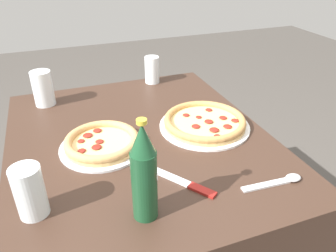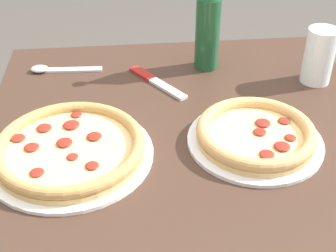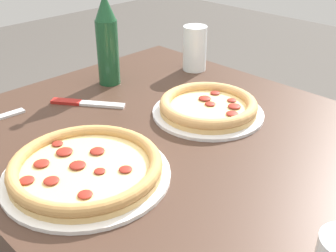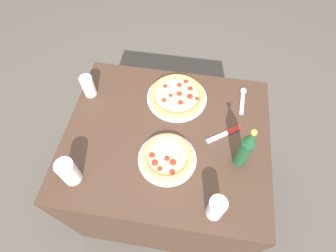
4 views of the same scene
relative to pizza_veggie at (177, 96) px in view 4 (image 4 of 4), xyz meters
name	(u,v)px [view 4 (image 4 of 4)]	position (x,y,z in m)	size (l,w,h in m)	color
ground_plane	(167,187)	(-0.02, -0.24, -0.80)	(8.00, 8.00, 0.00)	#4C4742
table	(167,166)	(-0.02, -0.24, -0.41)	(1.02, 0.86, 0.78)	#3D281E
pizza_veggie	(177,96)	(0.00, 0.00, 0.00)	(0.32, 0.32, 0.04)	white
pizza_salami	(167,157)	(0.01, -0.37, 0.00)	(0.28, 0.28, 0.04)	silver
glass_mango_juice	(216,208)	(0.24, -0.58, 0.04)	(0.07, 0.07, 0.14)	white
glass_cola	(89,87)	(-0.47, -0.04, 0.04)	(0.07, 0.07, 0.12)	white
glass_lemonade	(69,172)	(-0.40, -0.53, 0.05)	(0.08, 0.08, 0.14)	white
beer_bottle	(245,149)	(0.34, -0.32, 0.11)	(0.06, 0.06, 0.27)	#194728
knife	(226,134)	(0.27, -0.19, -0.02)	(0.17, 0.13, 0.01)	maroon
spoon	(243,96)	(0.35, 0.07, -0.01)	(0.04, 0.18, 0.02)	silver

